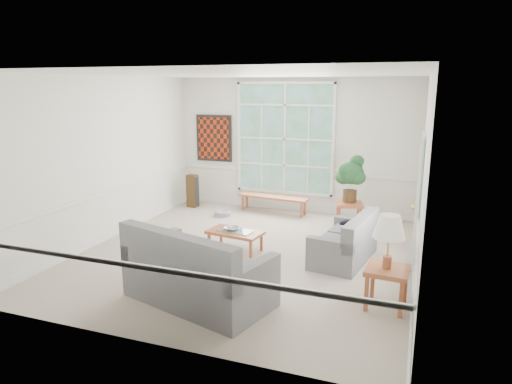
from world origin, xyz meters
TOP-DOWN VIEW (x-y plane):
  - floor at (0.00, 0.00)m, footprint 5.50×6.00m
  - ceiling at (0.00, 0.00)m, footprint 5.50×6.00m
  - wall_back at (0.00, 3.00)m, footprint 5.50×0.02m
  - wall_front at (0.00, -3.00)m, footprint 5.50×0.02m
  - wall_left at (-2.75, 0.00)m, footprint 0.02×6.00m
  - wall_right at (2.75, 0.00)m, footprint 0.02×6.00m
  - window_back at (-0.20, 2.96)m, footprint 2.30×0.08m
  - entry_door at (2.71, 0.60)m, footprint 0.08×0.90m
  - door_sidelight at (2.71, -0.03)m, footprint 0.08×0.26m
  - wall_art at (-1.95, 2.95)m, footprint 0.90×0.06m
  - wall_frame_near at (2.71, 1.75)m, footprint 0.04×0.26m
  - wall_frame_far at (2.71, 2.15)m, footprint 0.04×0.26m
  - loveseat_right at (1.61, 0.26)m, footprint 0.97×1.55m
  - loveseat_front at (0.03, -1.86)m, footprint 2.13×1.50m
  - coffee_table at (-0.24, 0.08)m, footprint 1.01×0.64m
  - pewter_bowl at (-0.30, 0.08)m, footprint 0.37×0.37m
  - window_bench at (-0.36, 2.63)m, footprint 1.65×0.48m
  - end_table at (1.43, 2.08)m, footprint 0.63×0.63m
  - houseplant at (1.42, 2.15)m, footprint 0.68×0.68m
  - side_table at (2.40, -1.22)m, footprint 0.57×0.57m
  - table_lamp at (2.39, -1.21)m, footprint 0.48×0.48m
  - pet_bed at (-1.33, 2.00)m, footprint 0.45×0.45m
  - floor_speaker at (-2.31, 2.47)m, footprint 0.26×0.22m
  - cat at (1.61, 0.77)m, footprint 0.38×0.35m

SIDE VIEW (x-z plane):
  - floor at x=0.00m, z-range -0.01..0.00m
  - pet_bed at x=-1.33m, z-range 0.00..0.11m
  - coffee_table at x=-0.24m, z-range 0.00..0.35m
  - window_bench at x=-0.36m, z-range 0.00..0.38m
  - end_table at x=1.43m, z-range 0.00..0.52m
  - side_table at x=2.40m, z-range 0.00..0.54m
  - floor_speaker at x=-2.31m, z-range 0.00..0.78m
  - loveseat_right at x=1.61m, z-range 0.00..0.78m
  - pewter_bowl at x=-0.30m, z-range 0.35..0.43m
  - cat at x=1.61m, z-range 0.40..0.55m
  - loveseat_front at x=0.03m, z-range 0.00..1.05m
  - table_lamp at x=2.39m, z-range 0.54..1.24m
  - houseplant at x=1.42m, z-range 0.52..1.49m
  - entry_door at x=2.71m, z-range 0.00..2.10m
  - door_sidelight at x=2.71m, z-range 0.20..2.10m
  - wall_back at x=0.00m, z-range 0.00..3.00m
  - wall_front at x=0.00m, z-range 0.00..3.00m
  - wall_left at x=-2.75m, z-range 0.00..3.00m
  - wall_right at x=2.75m, z-range 0.00..3.00m
  - wall_frame_near at x=2.71m, z-range 1.39..1.71m
  - wall_frame_far at x=2.71m, z-range 1.39..1.71m
  - wall_art at x=-1.95m, z-range 1.05..2.15m
  - window_back at x=-0.20m, z-range 0.45..2.85m
  - ceiling at x=0.00m, z-range 2.99..3.01m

